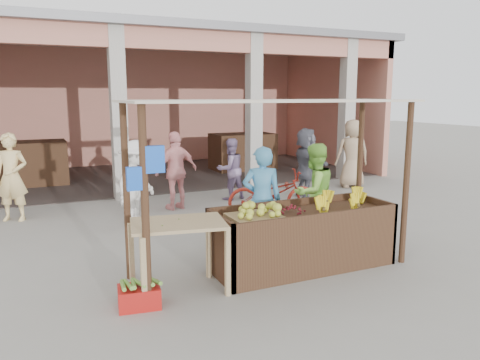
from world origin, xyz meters
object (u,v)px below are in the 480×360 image
red_crate (139,297)px  vendor_green (314,190)px  vendor_blue (262,196)px  side_table (178,233)px  motorcycle (273,193)px  fruit_stall (302,240)px

red_crate → vendor_green: (3.29, 1.35, 0.75)m
vendor_blue → vendor_green: vendor_blue is taller
side_table → vendor_green: size_ratio=0.72×
side_table → motorcycle: (2.85, 2.81, -0.28)m
motorcycle → red_crate: bearing=149.1°
vendor_green → motorcycle: vendor_green is taller
fruit_stall → red_crate: bearing=-172.4°
fruit_stall → red_crate: (-2.43, -0.33, -0.28)m
side_table → vendor_blue: vendor_blue is taller
fruit_stall → red_crate: fruit_stall is taller
red_crate → motorcycle: motorcycle is taller
fruit_stall → vendor_blue: vendor_blue is taller
vendor_blue → side_table: bearing=55.6°
vendor_green → side_table: bearing=12.8°
fruit_stall → side_table: side_table is taller
vendor_blue → vendor_green: (1.07, 0.16, -0.02)m
side_table → vendor_green: 2.97m
fruit_stall → vendor_green: vendor_green is taller
motorcycle → vendor_blue: bearing=164.5°
vendor_green → motorcycle: bearing=-104.1°
red_crate → motorcycle: (3.40, 3.00, 0.37)m
side_table → vendor_blue: 1.95m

